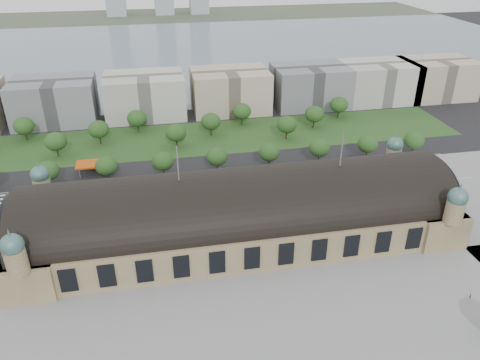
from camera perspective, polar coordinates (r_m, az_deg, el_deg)
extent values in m
plane|color=black|center=(167.48, -0.03, -7.11)|extent=(900.00, 900.00, 0.00)
cube|color=tan|center=(164.09, -0.03, -5.40)|extent=(150.00, 40.00, 12.00)
cube|color=tan|center=(167.08, -23.42, -7.40)|extent=(16.00, 43.00, 12.00)
cube|color=tan|center=(186.84, 20.60, -2.87)|extent=(16.00, 43.00, 12.00)
cylinder|color=black|center=(160.84, -0.04, -3.62)|extent=(144.00, 37.60, 37.60)
cylinder|color=black|center=(164.48, -25.98, -5.24)|extent=(1.20, 32.00, 32.00)
cylinder|color=black|center=(186.21, 22.60, -0.54)|extent=(1.20, 32.00, 32.00)
cylinder|color=tan|center=(179.64, -22.90, -0.94)|extent=(6.00, 6.00, 8.00)
sphere|color=#446D65|center=(177.23, -23.22, 0.61)|extent=(6.40, 6.40, 6.40)
cone|color=#446D65|center=(175.57, -23.47, 1.77)|extent=(1.00, 1.00, 2.50)
cylinder|color=tan|center=(198.15, 18.14, 2.66)|extent=(6.00, 6.00, 8.00)
sphere|color=#446D65|center=(195.97, 18.38, 4.11)|extent=(6.40, 6.40, 6.40)
cone|color=#446D65|center=(194.47, 18.56, 5.19)|extent=(1.00, 1.00, 2.50)
cylinder|color=tan|center=(144.94, -25.58, -8.91)|extent=(6.00, 6.00, 8.00)
sphere|color=#446D65|center=(141.94, -26.04, -7.13)|extent=(6.40, 6.40, 6.40)
cone|color=#446D65|center=(139.86, -26.38, -5.78)|extent=(1.00, 1.00, 2.50)
cylinder|color=tan|center=(167.33, 24.66, -3.53)|extent=(6.00, 6.00, 8.00)
sphere|color=#446D65|center=(164.75, 25.04, -1.90)|extent=(6.40, 6.40, 6.40)
cone|color=#446D65|center=(162.95, 25.32, -0.68)|extent=(1.00, 1.00, 2.50)
cylinder|color=#59595B|center=(149.31, -7.60, 2.00)|extent=(0.50, 0.50, 12.00)
cylinder|color=#59595B|center=(161.21, 12.29, 3.63)|extent=(0.50, 0.50, 12.00)
cube|color=gray|center=(137.14, 7.96, -17.07)|extent=(190.00, 48.00, 0.12)
cube|color=black|center=(197.59, -7.86, -1.42)|extent=(260.00, 26.00, 0.10)
cube|color=#274B1E|center=(247.15, -7.62, 4.90)|extent=(300.00, 45.00, 0.10)
cube|color=#C6470B|center=(218.60, -17.57, 1.89)|extent=(14.00, 9.00, 0.70)
cube|color=#59595B|center=(225.05, -16.84, 1.90)|extent=(7.00, 5.00, 3.20)
cylinder|color=#59595B|center=(223.31, -18.81, 1.54)|extent=(0.50, 0.50, 4.40)
cylinder|color=#59595B|center=(221.88, -16.01, 1.81)|extent=(0.50, 0.50, 4.40)
cylinder|color=#59595B|center=(217.62, -18.97, 0.80)|extent=(0.50, 0.50, 4.40)
cylinder|color=#59595B|center=(216.15, -16.11, 1.07)|extent=(0.50, 0.50, 4.40)
cube|color=slate|center=(443.59, -7.69, 15.38)|extent=(700.00, 320.00, 0.08)
cube|color=#44513D|center=(640.01, -9.10, 19.21)|extent=(700.00, 120.00, 0.14)
cube|color=gray|center=(285.40, -21.67, 8.94)|extent=(45.00, 32.00, 24.00)
cube|color=beige|center=(280.29, -11.50, 10.05)|extent=(45.00, 32.00, 24.00)
cube|color=#BDAC95|center=(284.02, -1.23, 10.84)|extent=(45.00, 32.00, 24.00)
cube|color=gray|center=(296.28, 8.53, 11.28)|extent=(45.00, 32.00, 24.00)
cube|color=beige|center=(313.77, 16.48, 11.41)|extent=(45.00, 32.00, 24.00)
cube|color=#BDAC95|center=(333.68, 22.75, 11.35)|extent=(45.00, 32.00, 24.00)
cylinder|color=#2D2116|center=(214.68, -22.15, -0.20)|extent=(0.70, 0.70, 4.32)
ellipsoid|color=#1C4016|center=(212.40, -22.40, 1.06)|extent=(9.60, 9.60, 8.16)
cylinder|color=#2D2116|center=(210.85, -15.79, 0.39)|extent=(0.70, 0.70, 4.32)
ellipsoid|color=#1C4016|center=(208.53, -15.98, 1.67)|extent=(9.60, 9.60, 8.16)
cylinder|color=#2D2116|center=(209.72, -9.28, 0.99)|extent=(0.70, 0.70, 4.32)
ellipsoid|color=#1C4016|center=(207.39, -9.39, 2.29)|extent=(9.60, 9.60, 8.16)
cylinder|color=#2D2116|center=(211.33, -2.78, 1.57)|extent=(0.70, 0.70, 4.32)
ellipsoid|color=#1C4016|center=(209.01, -2.82, 2.86)|extent=(9.60, 9.60, 8.16)
cylinder|color=#2D2116|center=(215.61, 3.54, 2.12)|extent=(0.70, 0.70, 4.32)
ellipsoid|color=#1C4016|center=(213.34, 3.58, 3.39)|extent=(9.60, 9.60, 8.16)
cylinder|color=#2D2116|center=(222.42, 9.55, 2.62)|extent=(0.70, 0.70, 4.32)
ellipsoid|color=#1C4016|center=(220.22, 9.65, 3.85)|extent=(9.60, 9.60, 8.16)
cylinder|color=#2D2116|center=(231.52, 15.15, 3.05)|extent=(0.70, 0.70, 4.32)
ellipsoid|color=#1C4016|center=(229.41, 15.31, 4.24)|extent=(9.60, 9.60, 8.16)
cylinder|color=#2D2116|center=(242.66, 20.28, 3.43)|extent=(0.70, 0.70, 4.32)
ellipsoid|color=#1C4016|center=(240.65, 20.49, 4.57)|extent=(9.60, 9.60, 8.16)
cylinder|color=#2D2116|center=(267.23, -24.62, 4.87)|extent=(0.70, 0.70, 4.68)
ellipsoid|color=#1C4016|center=(265.26, -24.86, 6.00)|extent=(10.40, 10.40, 8.84)
cylinder|color=#2D2116|center=(241.39, -21.33, 3.15)|extent=(0.70, 0.70, 4.68)
ellipsoid|color=#1C4016|center=(239.21, -21.56, 4.39)|extent=(10.40, 10.40, 8.84)
cylinder|color=#2D2116|center=(249.40, -16.67, 4.73)|extent=(0.70, 0.70, 4.68)
ellipsoid|color=#1C4016|center=(247.29, -16.85, 5.94)|extent=(10.40, 10.40, 8.84)
cylinder|color=#2D2116|center=(259.12, -12.32, 6.17)|extent=(0.70, 0.70, 4.68)
ellipsoid|color=#1C4016|center=(257.09, -12.45, 7.35)|extent=(10.40, 10.40, 8.84)
cylinder|color=#2D2116|center=(237.01, -7.71, 4.46)|extent=(0.70, 0.70, 4.68)
ellipsoid|color=#1C4016|center=(234.78, -7.80, 5.74)|extent=(10.40, 10.40, 8.84)
cylinder|color=#2D2116|center=(249.54, -3.55, 5.92)|extent=(0.70, 0.70, 4.68)
ellipsoid|color=#1C4016|center=(247.43, -3.59, 7.14)|extent=(10.40, 10.40, 8.84)
cylinder|color=#2D2116|center=(263.40, 0.21, 7.20)|extent=(0.70, 0.70, 4.68)
ellipsoid|color=#1C4016|center=(261.40, 0.22, 8.37)|extent=(10.40, 10.40, 8.84)
cylinder|color=#2D2116|center=(246.11, 5.68, 5.50)|extent=(0.70, 0.70, 4.68)
ellipsoid|color=#1C4016|center=(243.97, 5.74, 6.74)|extent=(10.40, 10.40, 8.84)
cylinder|color=#2D2116|center=(262.37, 8.96, 6.76)|extent=(0.70, 0.70, 4.68)
ellipsoid|color=#1C4016|center=(260.36, 9.05, 7.94)|extent=(10.40, 10.40, 8.84)
cylinder|color=#2D2116|center=(279.48, 11.86, 7.86)|extent=(0.70, 0.70, 4.68)
ellipsoid|color=#1C4016|center=(277.60, 11.98, 8.96)|extent=(10.40, 10.40, 8.84)
imported|color=black|center=(194.85, -14.93, -2.40)|extent=(5.18, 2.80, 1.38)
imported|color=#943212|center=(196.76, -9.28, -1.41)|extent=(5.35, 2.48, 1.51)
imported|color=#211B4C|center=(189.53, -3.26, -2.29)|extent=(4.51, 2.07, 1.50)
imported|color=silver|center=(215.24, 15.53, 0.59)|extent=(5.34, 2.51, 1.48)
imported|color=black|center=(193.08, -25.14, -4.62)|extent=(4.96, 3.44, 1.55)
imported|color=maroon|center=(188.62, -22.40, -4.78)|extent=(6.56, 5.03, 1.66)
imported|color=#1C244E|center=(188.20, -19.93, -4.39)|extent=(5.38, 4.00, 1.45)
imported|color=#515558|center=(182.61, -11.63, -4.18)|extent=(4.78, 3.85, 1.53)
imported|color=white|center=(184.97, -11.04, -3.67)|extent=(4.65, 3.40, 1.46)
imported|color=gray|center=(185.23, -10.52, -3.56)|extent=(6.02, 4.32, 1.52)
imported|color=black|center=(185.93, -9.27, -3.34)|extent=(4.94, 4.24, 1.36)
imported|color=red|center=(190.01, 0.31, -1.89)|extent=(11.09, 3.59, 3.03)
imported|color=silver|center=(192.12, -4.32, -1.57)|extent=(11.87, 3.08, 3.29)
imported|color=beige|center=(194.77, 4.81, -1.16)|extent=(11.83, 3.87, 3.23)
imported|color=gray|center=(158.49, 26.27, -12.59)|extent=(0.56, 0.70, 1.68)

